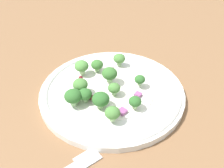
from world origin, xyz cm
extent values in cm
cube|color=brown|center=(0.00, 0.00, -1.00)|extent=(180.00, 180.00, 2.00)
cylinder|color=white|center=(2.53, 0.79, 0.60)|extent=(26.22, 26.22, 1.20)
torus|color=white|center=(2.53, 0.79, 1.20)|extent=(25.12, 25.12, 1.00)
cylinder|color=white|center=(2.53, 0.79, 1.30)|extent=(15.21, 15.21, 0.20)
cylinder|color=#9EC684|center=(6.77, 3.21, 1.79)|extent=(1.10, 1.10, 1.10)
ellipsoid|color=#2D6028|center=(6.77, 3.21, 3.12)|extent=(2.94, 2.94, 2.21)
cylinder|color=#8EB77A|center=(-3.35, -4.41, 1.98)|extent=(0.89, 0.89, 0.89)
ellipsoid|color=#477A38|center=(-3.35, -4.41, 3.06)|extent=(2.39, 2.39, 1.79)
cylinder|color=#9EC684|center=(4.28, -6.37, 2.20)|extent=(1.01, 1.01, 1.01)
ellipsoid|color=#4C843D|center=(4.28, -6.37, 3.41)|extent=(2.69, 2.69, 2.02)
cylinder|color=#8EB77A|center=(1.35, -5.45, 1.93)|extent=(0.89, 0.89, 0.89)
ellipsoid|color=#386B2D|center=(1.35, -5.45, 3.00)|extent=(2.38, 2.38, 1.79)
cylinder|color=#8EB77A|center=(1.73, -0.95, 2.39)|extent=(1.06, 1.06, 1.06)
ellipsoid|color=#386B2D|center=(1.73, -0.95, 3.66)|extent=(2.84, 2.84, 2.13)
cylinder|color=#8EB77A|center=(-1.88, 3.26, 2.30)|extent=(0.73, 0.73, 0.73)
ellipsoid|color=#2D6028|center=(-1.88, 3.26, 3.17)|extent=(1.94, 1.94, 1.46)
cylinder|color=#8EB77A|center=(3.12, 2.16, 1.99)|extent=(0.82, 0.82, 0.82)
ellipsoid|color=#477A38|center=(3.12, 2.16, 2.98)|extent=(2.20, 2.20, 1.65)
cylinder|color=#9EC684|center=(8.10, 0.51, 1.96)|extent=(0.91, 0.91, 0.91)
ellipsoid|color=#2D6028|center=(8.10, 0.51, 3.05)|extent=(2.44, 2.44, 1.83)
cylinder|color=#8EB77A|center=(10.10, 0.18, 2.04)|extent=(1.10, 1.10, 1.10)
ellipsoid|color=#2D6028|center=(10.10, 0.18, 3.36)|extent=(2.93, 2.93, 2.20)
cylinder|color=#ADD18E|center=(2.55, 6.97, 2.00)|extent=(0.80, 0.80, 0.80)
ellipsoid|color=#2D6028|center=(2.55, 6.97, 2.96)|extent=(2.13, 2.13, 1.60)
cylinder|color=#ADD18E|center=(7.16, 6.87, 1.94)|extent=(0.93, 0.93, 0.93)
ellipsoid|color=#477A38|center=(7.16, 6.87, 3.06)|extent=(2.48, 2.48, 1.86)
cylinder|color=#8EB77A|center=(7.57, -1.71, 2.28)|extent=(0.99, 0.99, 0.99)
ellipsoid|color=#477A38|center=(7.57, -1.71, 3.47)|extent=(2.65, 2.65, 1.98)
sphere|color=#4C0A14|center=(8.28, -1.42, 1.67)|extent=(0.80, 0.80, 0.80)
sphere|color=#4C0A14|center=(7.08, 0.70, 1.98)|extent=(0.98, 0.98, 0.98)
sphere|color=maroon|center=(5.63, -4.74, 2.16)|extent=(0.82, 0.82, 0.82)
cube|color=#934C84|center=(4.86, 6.51, 1.74)|extent=(1.52, 1.46, 0.54)
cube|color=#934C84|center=(-0.07, 4.99, 1.75)|extent=(1.36, 1.38, 0.52)
cube|color=#843D75|center=(-0.97, -4.07, 1.58)|extent=(1.60, 1.44, 0.53)
cube|color=silver|center=(13.92, 9.72, 0.25)|extent=(3.63, 2.44, 0.50)
camera|label=1|loc=(26.11, 31.15, 33.34)|focal=44.29mm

